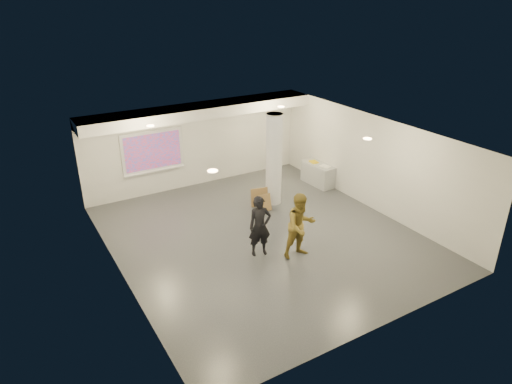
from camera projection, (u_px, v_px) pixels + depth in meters
floor at (263, 237)px, 13.06m from camera, size 8.00×9.00×0.01m
ceiling at (264, 136)px, 11.83m from camera, size 8.00×9.00×0.01m
wall_back at (196, 144)px, 15.97m from camera, size 8.00×0.01×3.00m
wall_front at (384, 268)px, 8.92m from camera, size 8.00×0.01×3.00m
wall_left at (117, 224)px, 10.58m from camera, size 0.01×9.00×3.00m
wall_right at (372, 163)px, 14.31m from camera, size 0.01×9.00×3.00m
soffit_band at (201, 111)px, 15.00m from camera, size 8.00×1.10×0.36m
downlight_nw at (150, 126)px, 12.77m from camera, size 0.22×0.22×0.02m
downlight_ne at (281, 107)px, 14.83m from camera, size 0.22×0.22×0.02m
downlight_sw at (213, 171)px, 9.64m from camera, size 0.22×0.22×0.02m
downlight_se at (367, 139)px, 11.69m from camera, size 0.22×0.22×0.02m
column at (274, 160)px, 14.56m from camera, size 0.52×0.52×3.00m
projection_screen at (153, 152)px, 15.18m from camera, size 2.10×0.13×1.42m
credenza at (318, 174)px, 16.41m from camera, size 0.62×1.35×0.77m
papers_stack at (325, 166)px, 16.02m from camera, size 0.36×0.42×0.02m
postit_pad at (314, 162)px, 16.41m from camera, size 0.29×0.36×0.03m
cardboard_back at (259, 197)px, 14.79m from camera, size 0.57×0.23×0.62m
cardboard_front at (264, 203)px, 14.45m from camera, size 0.51×0.18×0.55m
woman at (260, 226)px, 11.89m from camera, size 0.68×0.52×1.66m
man at (301, 226)px, 11.79m from camera, size 0.89×0.71×1.78m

